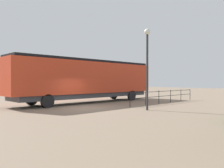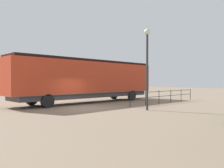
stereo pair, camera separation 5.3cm
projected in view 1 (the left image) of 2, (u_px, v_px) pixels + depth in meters
The scene contains 4 objects.
ground_plane at pixel (84, 108), 18.48m from camera, with size 120.00×120.00×0.00m, color #84705B.
locomotive at pixel (91, 79), 23.30m from camera, with size 3.16×16.14×4.24m.
lamp_post at pixel (147, 56), 16.91m from camera, with size 0.45×0.45×6.02m.
platform_fence at pixel (165, 95), 22.46m from camera, with size 0.05×10.46×1.27m.
Camera 1 is at (14.71, -11.36, 2.14)m, focal length 36.82 mm.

